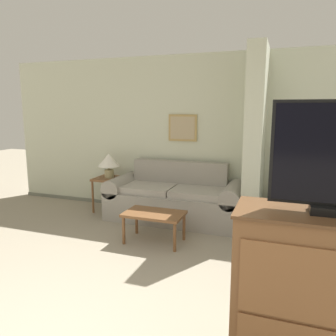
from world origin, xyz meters
The scene contains 8 objects.
wall_back centered at (0.00, 4.02, 1.29)m, with size 7.03×0.16×2.60m.
wall_partition_pillar centered at (0.97, 3.55, 1.30)m, with size 0.24×0.82×2.60m.
couch centered at (-0.22, 3.54, 0.34)m, with size 2.13×0.84×0.90m.
coffee_table centered at (-0.18, 2.59, 0.36)m, with size 0.78×0.47×0.40m.
side_table centered at (-1.41, 3.60, 0.49)m, with size 0.48×0.48×0.59m.
table_lamp centered at (-1.41, 3.60, 0.87)m, with size 0.37×0.37×0.41m.
tv_dresser centered at (1.65, 0.83, 0.57)m, with size 1.10×0.47×1.13m.
tv centered at (1.65, 0.83, 1.46)m, with size 0.72×0.16×0.66m.
Camera 1 is at (1.37, -1.21, 1.74)m, focal length 35.00 mm.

